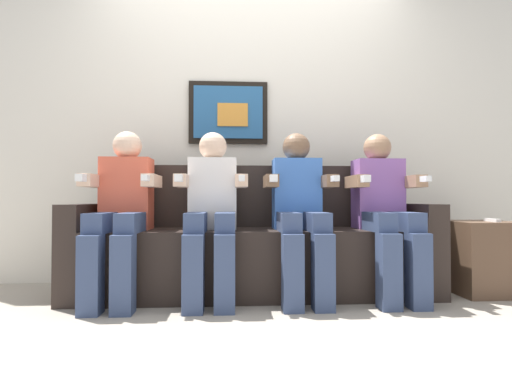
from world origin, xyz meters
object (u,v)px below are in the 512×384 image
at_px(person_left_center, 212,206).
at_px(person_right_center, 299,206).
at_px(couch, 254,248).
at_px(person_rightmost, 385,206).
at_px(person_leftmost, 122,207).
at_px(spare_remote_on_table, 492,220).
at_px(side_table_right, 481,257).

xyz_separation_m(person_left_center, person_right_center, (0.58, 0.00, 0.00)).
distance_m(couch, person_rightmost, 0.93).
bearing_deg(person_leftmost, spare_remote_on_table, 0.12).
bearing_deg(spare_remote_on_table, person_left_center, -179.84).
distance_m(couch, person_right_center, 0.44).
distance_m(person_right_center, person_rightmost, 0.58).
bearing_deg(person_left_center, spare_remote_on_table, 0.16).
relative_size(person_right_center, side_table_right, 2.22).
bearing_deg(side_table_right, person_right_center, -177.26).
relative_size(person_left_center, side_table_right, 2.22).
height_order(couch, side_table_right, couch).
distance_m(person_left_center, person_rightmost, 1.15).
height_order(person_leftmost, person_right_center, same).
xyz_separation_m(person_right_center, side_table_right, (1.29, 0.06, -0.36)).
height_order(person_rightmost, spare_remote_on_table, person_rightmost).
relative_size(person_leftmost, side_table_right, 2.22).
xyz_separation_m(person_left_center, side_table_right, (1.86, 0.06, -0.36)).
relative_size(person_right_center, person_rightmost, 1.00).
xyz_separation_m(couch, person_leftmost, (-0.86, -0.17, 0.29)).
xyz_separation_m(person_left_center, spare_remote_on_table, (1.90, 0.01, -0.10)).
xyz_separation_m(person_leftmost, person_left_center, (0.58, 0.00, 0.00)).
distance_m(person_left_center, side_table_right, 1.90).
bearing_deg(spare_remote_on_table, person_rightmost, -179.60).
height_order(couch, spare_remote_on_table, couch).
height_order(side_table_right, spare_remote_on_table, spare_remote_on_table).
bearing_deg(person_rightmost, couch, 168.92).
height_order(person_left_center, side_table_right, person_left_center).
distance_m(person_leftmost, person_right_center, 1.15).
bearing_deg(person_right_center, person_leftmost, 180.00).
height_order(person_left_center, person_rightmost, same).
bearing_deg(person_right_center, spare_remote_on_table, 0.23).
xyz_separation_m(couch, person_right_center, (0.29, -0.17, 0.29)).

